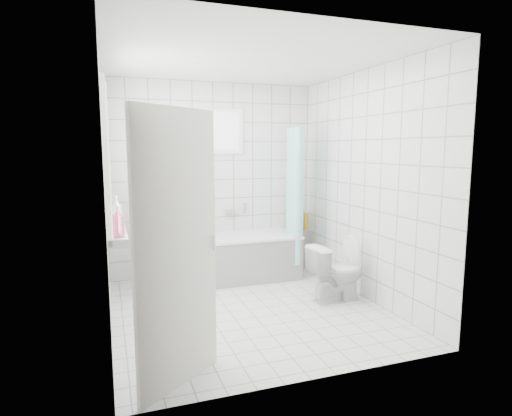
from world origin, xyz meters
name	(u,v)px	position (x,y,z in m)	size (l,w,h in m)	color
ground	(249,309)	(0.00, 0.00, 0.00)	(3.00, 3.00, 0.00)	white
ceiling	(248,59)	(0.00, 0.00, 2.60)	(3.00, 3.00, 0.00)	white
wall_back	(214,180)	(0.00, 1.50, 1.30)	(2.80, 0.02, 2.60)	white
wall_front	(315,208)	(0.00, -1.50, 1.30)	(2.80, 0.02, 2.60)	white
wall_left	(105,194)	(-1.40, 0.00, 1.30)	(0.02, 3.00, 2.60)	white
wall_right	(365,186)	(1.40, 0.00, 1.30)	(0.02, 3.00, 2.60)	white
window_left	(109,161)	(-1.35, 0.30, 1.60)	(0.01, 0.90, 1.40)	white
window_back	(221,131)	(0.10, 1.46, 1.95)	(0.50, 0.01, 0.50)	white
window_sill	(117,234)	(-1.31, 0.30, 0.86)	(0.18, 1.02, 0.08)	white
door	(178,251)	(-0.93, -1.23, 1.00)	(0.04, 0.80, 2.00)	silver
bathtub	(232,257)	(0.14, 1.12, 0.29)	(1.73, 0.77, 0.58)	white
partition_wall	(160,228)	(-0.79, 1.07, 0.75)	(0.15, 0.85, 1.50)	white
tiled_ledge	(301,248)	(1.26, 1.38, 0.28)	(0.40, 0.24, 0.55)	white
toilet	(337,273)	(1.03, -0.06, 0.33)	(0.37, 0.64, 0.65)	white
curtain_rod	(290,127)	(0.95, 1.10, 2.00)	(0.02, 0.02, 0.80)	silver
shower_curtain	(293,196)	(0.95, 0.97, 1.10)	(0.14, 0.48, 1.78)	#4CE0D9
tub_faucet	(232,212)	(0.24, 1.46, 0.85)	(0.18, 0.06, 0.06)	silver
sill_bottles	(117,218)	(-1.30, 0.26, 1.03)	(0.17, 0.77, 0.33)	#F65F92
ledge_bottles	(301,222)	(1.24, 1.34, 0.67)	(0.16, 0.18, 0.25)	#178D2C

